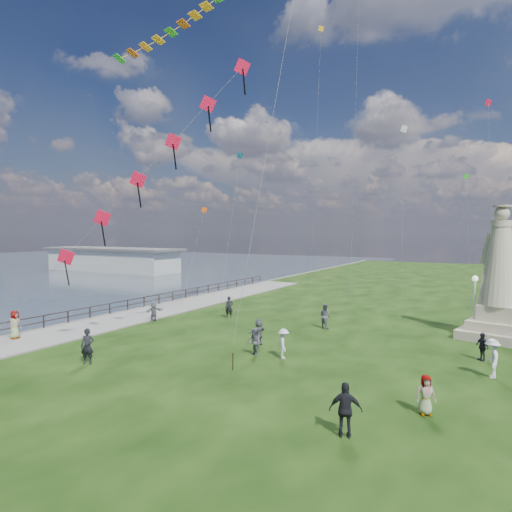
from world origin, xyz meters
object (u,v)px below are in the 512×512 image
Objects in this scene: lamppost at (475,293)px; person_9 at (482,347)px; person_7 at (325,316)px; person_3 at (346,410)px; person_11 at (259,332)px; person_4 at (426,395)px; person_8 at (492,358)px; person_5 at (154,311)px; person_0 at (87,346)px; statue at (499,289)px; person_2 at (284,344)px; pier_pavilion at (112,259)px; person_10 at (15,326)px; person_1 at (254,342)px; person_6 at (229,307)px.

person_9 is at bearing -83.32° from lamppost.
person_7 reaches higher than person_9.
lamppost is at bearing -119.04° from person_3.
person_4 is at bearing 67.32° from person_11.
person_9 is (-0.51, 2.91, -0.18)m from person_8.
person_5 is 22.70m from person_9.
statue is at bearing 13.34° from person_0.
person_2 is 8.16m from person_7.
person_9 is at bearing -126.33° from person_3.
pier_pavilion reaches higher than person_7.
lamppost reaches higher than person_10.
person_2 is 1.06× the size of person_5.
lamppost is 14.03m from person_2.
person_9 is at bearing 58.28° from person_1.
pier_pavilion reaches higher than person_1.
pier_pavilion is at bearing -126.99° from person_8.
statue is at bearing -79.52° from person_10.
person_4 is 24.76m from person_10.
person_4 is 20.32m from person_6.
person_5 is 13.22m from person_7.
person_10 is (-22.64, 2.15, -0.03)m from person_3.
person_5 is 0.85× the size of person_10.
person_3 is (5.81, -7.12, 0.12)m from person_2.
person_3 is 1.21× the size of person_5.
person_7 is (8.09, 0.30, 0.02)m from person_6.
person_2 is at bearing -70.04° from person_3.
person_11 is at bearing 100.65° from person_7.
person_6 is at bearing -129.40° from person_11.
person_4 reaches higher than person_9.
person_1 is 0.85× the size of person_8.
person_1 is 1.02× the size of person_5.
person_0 is 1.04× the size of person_7.
lamppost reaches higher than person_3.
person_5 is at bearing -161.46° from person_6.
person_6 is at bearing 17.52° from person_2.
person_10 is (-3.70, -8.81, 0.14)m from person_5.
person_5 is at bearing -49.30° from person_3.
person_8 reaches higher than person_1.
statue is 16.62m from person_1.
person_10 reaches higher than person_11.
person_4 is at bearing -21.12° from person_0.
person_10 is at bearing -24.67° from person_3.
statue is at bearing -53.33° from person_5.
person_10 is at bearing -130.96° from person_1.
statue is 19.40m from person_6.
person_6 is 8.09m from person_7.
person_1 is at bearing -86.94° from person_8.
person_3 is (14.41, -1.12, 0.00)m from person_0.
person_1 is 10.88m from person_6.
lamppost is 15.41m from person_1.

